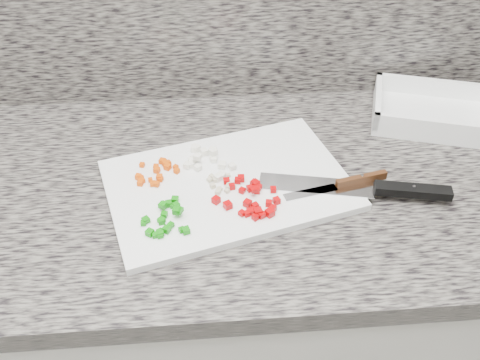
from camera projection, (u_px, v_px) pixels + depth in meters
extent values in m
cube|color=silver|center=(199.00, 326.00, 1.31)|extent=(3.92, 0.62, 0.86)
cube|color=#69645C|center=(187.00, 188.00, 1.02)|extent=(3.96, 0.64, 0.04)
cube|color=white|center=(228.00, 185.00, 0.98)|extent=(0.49, 0.39, 0.01)
cube|color=#D64804|center=(138.00, 177.00, 0.98)|extent=(0.01, 0.01, 0.01)
cube|color=#D64804|center=(156.00, 167.00, 1.00)|extent=(0.01, 0.01, 0.01)
cube|color=#D64804|center=(177.00, 171.00, 0.99)|extent=(0.01, 0.01, 0.01)
cube|color=#D64804|center=(139.00, 177.00, 0.98)|extent=(0.01, 0.01, 0.01)
cube|color=#D64804|center=(140.00, 183.00, 0.97)|extent=(0.01, 0.01, 0.01)
cube|color=#D64804|center=(153.00, 184.00, 0.97)|extent=(0.01, 0.01, 0.01)
cube|color=#D64804|center=(142.00, 165.00, 1.01)|extent=(0.01, 0.01, 0.01)
cube|color=#D64804|center=(162.00, 161.00, 1.02)|extent=(0.01, 0.01, 0.01)
cube|color=#D64804|center=(140.00, 177.00, 0.98)|extent=(0.01, 0.01, 0.01)
cube|color=#D64804|center=(166.00, 164.00, 1.01)|extent=(0.01, 0.01, 0.01)
cube|color=#D64804|center=(150.00, 180.00, 0.98)|extent=(0.01, 0.01, 0.01)
cube|color=#D64804|center=(159.00, 177.00, 0.98)|extent=(0.01, 0.01, 0.01)
cube|color=#D64804|center=(168.00, 163.00, 1.01)|extent=(0.01, 0.01, 0.01)
cube|color=#D64804|center=(165.00, 162.00, 1.01)|extent=(0.01, 0.01, 0.01)
cube|color=#D64804|center=(157.00, 184.00, 0.97)|extent=(0.01, 0.01, 0.01)
cube|color=#D64804|center=(176.00, 167.00, 1.00)|extent=(0.01, 0.01, 0.01)
cube|color=#D64804|center=(157.00, 170.00, 1.00)|extent=(0.01, 0.01, 0.01)
cube|color=#D64804|center=(167.00, 167.00, 1.00)|extent=(0.02, 0.02, 0.01)
cube|color=#D64804|center=(160.00, 179.00, 0.98)|extent=(0.01, 0.01, 0.01)
cube|color=#D64804|center=(141.00, 181.00, 0.97)|extent=(0.01, 0.01, 0.01)
cube|color=white|center=(213.00, 158.00, 1.02)|extent=(0.01, 0.01, 0.01)
cube|color=white|center=(190.00, 165.00, 1.01)|extent=(0.01, 0.01, 0.01)
cube|color=white|center=(191.00, 161.00, 1.02)|extent=(0.01, 0.01, 0.01)
cube|color=white|center=(213.00, 152.00, 1.02)|extent=(0.02, 0.02, 0.01)
cube|color=white|center=(221.00, 165.00, 1.01)|extent=(0.01, 0.01, 0.01)
cube|color=white|center=(196.00, 148.00, 1.05)|extent=(0.02, 0.02, 0.01)
cube|color=white|center=(218.00, 177.00, 0.98)|extent=(0.02, 0.02, 0.01)
cube|color=white|center=(198.00, 167.00, 1.00)|extent=(0.02, 0.02, 0.01)
cube|color=white|center=(232.00, 166.00, 1.00)|extent=(0.02, 0.02, 0.01)
cube|color=white|center=(222.00, 175.00, 0.98)|extent=(0.02, 0.02, 0.01)
cube|color=white|center=(223.00, 166.00, 1.01)|extent=(0.01, 0.01, 0.01)
cube|color=white|center=(187.00, 165.00, 1.01)|extent=(0.02, 0.02, 0.01)
cube|color=white|center=(195.00, 158.00, 1.02)|extent=(0.02, 0.02, 0.01)
cube|color=white|center=(204.00, 152.00, 1.04)|extent=(0.02, 0.02, 0.01)
cube|color=white|center=(195.00, 148.00, 1.04)|extent=(0.01, 0.01, 0.01)
cube|color=white|center=(198.00, 157.00, 1.01)|extent=(0.02, 0.02, 0.01)
cube|color=white|center=(214.00, 159.00, 1.02)|extent=(0.01, 0.01, 0.01)
cube|color=white|center=(213.00, 150.00, 1.04)|extent=(0.02, 0.02, 0.01)
cube|color=white|center=(196.00, 148.00, 1.04)|extent=(0.02, 0.02, 0.01)
cube|color=white|center=(222.00, 165.00, 1.00)|extent=(0.02, 0.02, 0.01)
cube|color=#0F7D0B|center=(162.00, 205.00, 0.91)|extent=(0.02, 0.02, 0.01)
cube|color=#0F7D0B|center=(155.00, 235.00, 0.87)|extent=(0.01, 0.01, 0.01)
cube|color=#0F7D0B|center=(150.00, 233.00, 0.87)|extent=(0.02, 0.02, 0.01)
cube|color=#0F7D0B|center=(175.00, 200.00, 0.93)|extent=(0.01, 0.01, 0.01)
cube|color=#0F7D0B|center=(182.00, 230.00, 0.88)|extent=(0.01, 0.01, 0.01)
cube|color=#0F7D0B|center=(160.00, 232.00, 0.87)|extent=(0.01, 0.01, 0.01)
cube|color=#0F7D0B|center=(179.00, 210.00, 0.90)|extent=(0.02, 0.02, 0.01)
cube|color=#0F7D0B|center=(173.00, 206.00, 0.92)|extent=(0.01, 0.01, 0.01)
cube|color=#0F7D0B|center=(161.00, 221.00, 0.89)|extent=(0.01, 0.01, 0.01)
cube|color=#0F7D0B|center=(161.00, 220.00, 0.89)|extent=(0.02, 0.02, 0.01)
cube|color=#0F7D0B|center=(160.00, 233.00, 0.87)|extent=(0.01, 0.01, 0.01)
cube|color=#0F7D0B|center=(164.00, 214.00, 0.90)|extent=(0.01, 0.01, 0.01)
cube|color=#0F7D0B|center=(146.00, 220.00, 0.89)|extent=(0.02, 0.02, 0.01)
cube|color=#0F7D0B|center=(160.00, 235.00, 0.87)|extent=(0.01, 0.01, 0.01)
cube|color=#0F7D0B|center=(163.00, 205.00, 0.92)|extent=(0.02, 0.02, 0.01)
cube|color=#0F7D0B|center=(186.00, 230.00, 0.88)|extent=(0.02, 0.02, 0.01)
cube|color=#0F7D0B|center=(167.00, 229.00, 0.88)|extent=(0.02, 0.02, 0.01)
cube|color=#0F7D0B|center=(176.00, 211.00, 0.90)|extent=(0.01, 0.01, 0.01)
cube|color=#0F7D0B|center=(171.00, 225.00, 0.89)|extent=(0.01, 0.01, 0.01)
cube|color=#0F7D0B|center=(169.00, 204.00, 0.93)|extent=(0.01, 0.01, 0.01)
cube|color=#0F7D0B|center=(176.00, 205.00, 0.92)|extent=(0.01, 0.01, 0.01)
cube|color=#0F7D0B|center=(143.00, 223.00, 0.89)|extent=(0.01, 0.01, 0.01)
cube|color=#AF0205|center=(262.00, 215.00, 0.90)|extent=(0.02, 0.02, 0.01)
cube|color=#AF0205|center=(228.00, 205.00, 0.92)|extent=(0.02, 0.02, 0.01)
cube|color=#AF0205|center=(250.00, 188.00, 0.96)|extent=(0.01, 0.01, 0.01)
cube|color=#AF0205|center=(273.00, 190.00, 0.95)|extent=(0.01, 0.01, 0.01)
cube|color=#AF0205|center=(249.00, 212.00, 0.91)|extent=(0.01, 0.01, 0.01)
cube|color=#AF0205|center=(256.00, 209.00, 0.92)|extent=(0.01, 0.01, 0.01)
cube|color=#AF0205|center=(241.00, 178.00, 0.98)|extent=(0.01, 0.01, 0.01)
cube|color=#AF0205|center=(232.00, 186.00, 0.96)|extent=(0.01, 0.01, 0.01)
cube|color=#AF0205|center=(270.00, 213.00, 0.91)|extent=(0.02, 0.02, 0.01)
cube|color=#AF0205|center=(255.00, 184.00, 0.96)|extent=(0.02, 0.02, 0.01)
cube|color=#AF0205|center=(255.00, 217.00, 0.90)|extent=(0.01, 0.01, 0.01)
cube|color=#AF0205|center=(273.00, 209.00, 0.92)|extent=(0.01, 0.01, 0.01)
cube|color=#AF0205|center=(242.00, 213.00, 0.91)|extent=(0.01, 0.01, 0.01)
cube|color=#AF0205|center=(252.00, 211.00, 0.91)|extent=(0.02, 0.02, 0.01)
cube|color=#AF0205|center=(247.00, 203.00, 0.92)|extent=(0.02, 0.02, 0.01)
cube|color=#AF0205|center=(269.00, 203.00, 0.93)|extent=(0.01, 0.01, 0.01)
cube|color=#AF0205|center=(238.00, 180.00, 0.97)|extent=(0.01, 0.01, 0.01)
cube|color=#AF0205|center=(227.00, 181.00, 0.97)|extent=(0.01, 0.01, 0.01)
cube|color=#AF0205|center=(255.00, 188.00, 0.96)|extent=(0.01, 0.01, 0.01)
cube|color=#AF0205|center=(254.00, 183.00, 0.97)|extent=(0.02, 0.02, 0.01)
cube|color=#AF0205|center=(257.00, 190.00, 0.95)|extent=(0.01, 0.01, 0.01)
cube|color=#AF0205|center=(247.00, 214.00, 0.91)|extent=(0.01, 0.01, 0.01)
cube|color=#AF0205|center=(257.00, 188.00, 0.96)|extent=(0.02, 0.02, 0.01)
cube|color=#AF0205|center=(277.00, 201.00, 0.93)|extent=(0.01, 0.01, 0.01)
cube|color=#AF0205|center=(253.00, 190.00, 0.94)|extent=(0.01, 0.01, 0.01)
cube|color=#AF0205|center=(216.00, 200.00, 0.93)|extent=(0.02, 0.02, 0.01)
cube|color=#AF0205|center=(242.00, 190.00, 0.95)|extent=(0.01, 0.01, 0.01)
cube|color=#AF0205|center=(258.00, 212.00, 0.91)|extent=(0.02, 0.02, 0.01)
cube|color=#AF0205|center=(255.00, 206.00, 0.92)|extent=(0.01, 0.01, 0.01)
cube|color=beige|center=(228.00, 187.00, 0.96)|extent=(0.01, 0.01, 0.01)
cube|color=beige|center=(212.00, 176.00, 0.98)|extent=(0.01, 0.01, 0.01)
cube|color=beige|center=(213.00, 186.00, 0.96)|extent=(0.01, 0.01, 0.01)
cube|color=beige|center=(227.00, 191.00, 0.95)|extent=(0.01, 0.01, 0.01)
cube|color=beige|center=(215.00, 180.00, 0.98)|extent=(0.01, 0.01, 0.01)
cube|color=beige|center=(210.00, 180.00, 0.98)|extent=(0.01, 0.01, 0.01)
cube|color=beige|center=(219.00, 190.00, 0.95)|extent=(0.01, 0.01, 0.01)
cube|color=beige|center=(229.00, 185.00, 0.97)|extent=(0.01, 0.01, 0.01)
cube|color=beige|center=(234.00, 187.00, 0.96)|extent=(0.01, 0.01, 0.01)
cube|color=beige|center=(215.00, 178.00, 0.98)|extent=(0.01, 0.01, 0.01)
cube|color=beige|center=(229.00, 175.00, 0.99)|extent=(0.01, 0.01, 0.01)
cube|color=beige|center=(218.00, 192.00, 0.95)|extent=(0.01, 0.01, 0.01)
cube|color=beige|center=(230.00, 185.00, 0.96)|extent=(0.01, 0.01, 0.01)
cube|color=beige|center=(220.00, 189.00, 0.96)|extent=(0.01, 0.01, 0.01)
cube|color=beige|center=(210.00, 177.00, 0.98)|extent=(0.01, 0.01, 0.00)
cube|color=white|center=(316.00, 185.00, 0.97)|extent=(0.21, 0.09, 0.00)
cube|color=black|center=(413.00, 191.00, 0.95)|extent=(0.14, 0.05, 0.02)
cylinder|color=white|center=(414.00, 187.00, 0.94)|extent=(0.01, 0.01, 0.00)
cube|color=white|center=(310.00, 193.00, 0.95)|extent=(0.10, 0.04, 0.00)
cube|color=#412310|center=(361.00, 179.00, 0.97)|extent=(0.10, 0.03, 0.02)
cylinder|color=white|center=(362.00, 176.00, 0.96)|extent=(0.01, 0.01, 0.00)
cube|color=white|center=(431.00, 117.00, 1.15)|extent=(0.29, 0.24, 0.01)
cube|color=white|center=(432.00, 87.00, 1.20)|extent=(0.24, 0.09, 0.04)
cube|color=white|center=(436.00, 129.00, 1.08)|extent=(0.24, 0.09, 0.04)
cube|color=white|center=(377.00, 100.00, 1.16)|extent=(0.06, 0.17, 0.04)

